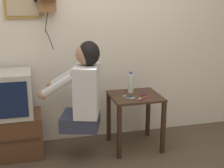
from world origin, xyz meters
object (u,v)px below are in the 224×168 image
(toothbrush, at_px, (142,98))
(cell_phone_spare, at_px, (144,93))
(water_bottle, at_px, (131,83))
(cell_phone_held, at_px, (129,97))
(person, at_px, (84,89))
(television, at_px, (9,94))

(toothbrush, bearing_deg, cell_phone_spare, -61.39)
(water_bottle, distance_m, toothbrush, 0.27)
(cell_phone_held, distance_m, water_bottle, 0.21)
(cell_phone_held, bearing_deg, cell_phone_spare, -5.24)
(person, xyz_separation_m, toothbrush, (0.59, -0.03, -0.13))
(television, height_order, cell_phone_spare, television)
(cell_phone_spare, relative_size, toothbrush, 1.04)
(cell_phone_spare, bearing_deg, cell_phone_held, -129.58)
(television, relative_size, cell_phone_held, 3.24)
(cell_phone_spare, bearing_deg, television, -156.88)
(television, relative_size, toothbrush, 3.36)
(person, distance_m, water_bottle, 0.59)
(television, bearing_deg, toothbrush, -11.00)
(person, bearing_deg, television, 90.46)
(person, height_order, cell_phone_held, person)
(water_bottle, bearing_deg, cell_phone_spare, -35.65)
(cell_phone_held, xyz_separation_m, toothbrush, (0.12, -0.08, 0.00))
(person, relative_size, cell_phone_held, 6.25)
(person, relative_size, toothbrush, 6.49)
(water_bottle, bearing_deg, person, -157.96)
(toothbrush, bearing_deg, television, 41.87)
(person, xyz_separation_m, television, (-0.71, 0.22, -0.07))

